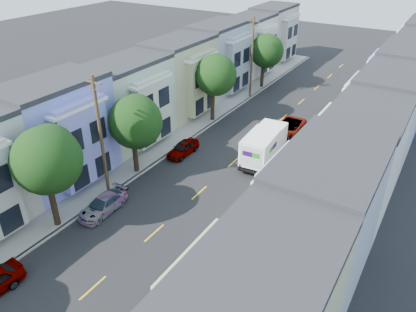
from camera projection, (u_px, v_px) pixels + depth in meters
ground at (154, 233)px, 29.13m from camera, size 160.00×160.00×0.00m
road_slab at (248, 149)px, 40.27m from camera, size 12.00×70.00×0.02m
curb_left at (197, 134)px, 43.01m from camera, size 0.30×70.00×0.15m
curb_right at (307, 165)px, 37.47m from camera, size 0.30×70.00×0.15m
sidewalk_left at (187, 132)px, 43.61m from camera, size 2.60×70.00×0.15m
sidewalk_right at (320, 169)px, 36.88m from camera, size 2.60×70.00×0.15m
centerline at (248, 149)px, 40.28m from camera, size 0.12×70.00×0.01m
townhouse_row_left at (159, 125)px, 45.38m from camera, size 5.00×70.00×8.50m
townhouse_row_right at (363, 181)px, 35.18m from camera, size 5.00×70.00×8.50m
tree_b at (46, 160)px, 27.03m from camera, size 4.70×4.70×8.01m
tree_c at (135, 122)px, 33.95m from camera, size 4.56×4.56×7.29m
tree_d at (215, 75)px, 43.54m from camera, size 4.49×4.49×7.69m
tree_e at (266, 51)px, 53.49m from camera, size 4.45×4.45×7.32m
tree_far_r at (362, 84)px, 46.44m from camera, size 3.10×3.10×5.18m
utility_pole_near at (101, 138)px, 30.99m from camera, size 1.60×0.26×10.00m
utility_pole_far at (252, 58)px, 50.31m from camera, size 1.60×0.26×10.00m
fedex_truck at (264, 144)px, 37.49m from camera, size 2.45×6.37×3.05m
lead_sedan at (288, 129)px, 42.69m from camera, size 2.67×5.56×1.53m
parked_left_c at (103, 205)px, 31.07m from camera, size 1.88×4.26×1.26m
parked_left_d at (183, 148)px, 39.04m from camera, size 1.64×4.12×1.33m
parked_right_b at (192, 273)px, 24.70m from camera, size 2.85×5.64×1.53m
parked_right_c at (305, 144)px, 39.65m from camera, size 2.41×5.00×1.46m
parked_right_d at (335, 111)px, 47.15m from camera, size 2.54×5.04×1.37m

